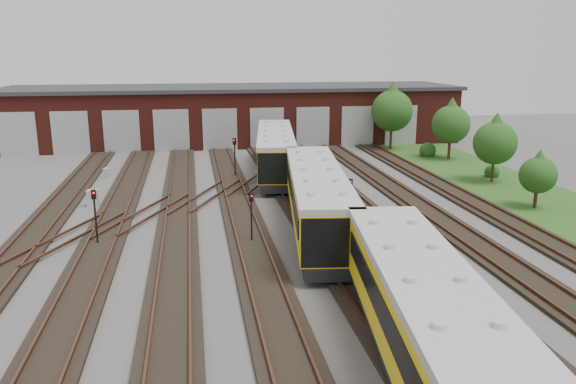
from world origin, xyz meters
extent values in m
plane|color=#4D4A48|center=(0.00, 0.00, 0.00)|extent=(120.00, 120.00, 0.00)
cube|color=#523020|center=(-13.28, 0.00, 0.26)|extent=(0.10, 70.00, 0.15)
cube|color=black|center=(-10.00, 0.00, 0.09)|extent=(2.40, 70.00, 0.18)
cube|color=#523020|center=(-10.72, 0.00, 0.26)|extent=(0.10, 70.00, 0.15)
cube|color=#523020|center=(-9.28, 0.00, 0.26)|extent=(0.10, 70.00, 0.15)
cube|color=black|center=(-6.00, 0.00, 0.09)|extent=(2.40, 70.00, 0.18)
cube|color=#523020|center=(-6.72, 0.00, 0.26)|extent=(0.10, 70.00, 0.15)
cube|color=#523020|center=(-5.28, 0.00, 0.26)|extent=(0.10, 70.00, 0.15)
cube|color=black|center=(-2.00, 0.00, 0.09)|extent=(2.40, 70.00, 0.18)
cube|color=#523020|center=(-2.72, 0.00, 0.26)|extent=(0.10, 70.00, 0.15)
cube|color=#523020|center=(-1.28, 0.00, 0.26)|extent=(0.10, 70.00, 0.15)
cube|color=black|center=(2.00, 0.00, 0.09)|extent=(2.40, 70.00, 0.18)
cube|color=#523020|center=(1.28, 0.00, 0.26)|extent=(0.10, 70.00, 0.15)
cube|color=#523020|center=(2.72, 0.00, 0.26)|extent=(0.10, 70.00, 0.15)
cube|color=black|center=(6.00, 0.00, 0.09)|extent=(2.40, 70.00, 0.18)
cube|color=#523020|center=(5.28, 0.00, 0.26)|extent=(0.10, 70.00, 0.15)
cube|color=#523020|center=(6.72, 0.00, 0.26)|extent=(0.10, 70.00, 0.15)
cube|color=black|center=(10.00, 0.00, 0.09)|extent=(2.40, 70.00, 0.18)
cube|color=#523020|center=(9.28, 0.00, 0.26)|extent=(0.10, 70.00, 0.15)
cube|color=#523020|center=(10.72, 0.00, 0.26)|extent=(0.10, 70.00, 0.15)
cube|color=black|center=(14.00, 0.00, 0.09)|extent=(2.40, 70.00, 0.18)
cube|color=#523020|center=(13.28, 0.00, 0.26)|extent=(0.10, 70.00, 0.15)
cube|color=#523020|center=(14.72, 0.00, 0.26)|extent=(0.10, 70.00, 0.15)
cube|color=#523020|center=(-8.00, 10.00, 0.26)|extent=(5.40, 9.62, 0.15)
cube|color=#523020|center=(-4.00, 14.00, 0.26)|extent=(5.40, 9.62, 0.15)
cube|color=#523020|center=(0.00, 18.00, 0.26)|extent=(5.40, 9.62, 0.15)
cube|color=#523020|center=(-12.00, 6.00, 0.26)|extent=(5.40, 9.62, 0.15)
cube|color=#523020|center=(4.00, 22.00, 0.26)|extent=(5.40, 9.62, 0.15)
cube|color=#551B15|center=(0.00, 40.00, 3.00)|extent=(50.00, 12.00, 6.00)
cube|color=#2C2C2E|center=(0.00, 40.00, 6.15)|extent=(51.00, 12.50, 0.40)
cube|color=#9B9DA0|center=(-22.00, 33.98, 2.20)|extent=(3.60, 0.12, 4.40)
cube|color=#9B9DA0|center=(-17.00, 33.98, 2.20)|extent=(3.60, 0.12, 4.40)
cube|color=#9B9DA0|center=(-12.00, 33.98, 2.20)|extent=(3.60, 0.12, 4.40)
cube|color=#9B9DA0|center=(-7.00, 33.98, 2.20)|extent=(3.60, 0.12, 4.40)
cube|color=#9B9DA0|center=(-2.00, 33.98, 2.20)|extent=(3.60, 0.12, 4.40)
cube|color=#9B9DA0|center=(3.00, 33.98, 2.20)|extent=(3.60, 0.12, 4.40)
cube|color=#9B9DA0|center=(8.00, 33.98, 2.20)|extent=(3.60, 0.12, 4.40)
cube|color=#9B9DA0|center=(13.00, 33.98, 2.20)|extent=(3.60, 0.12, 4.40)
cube|color=#9B9DA0|center=(18.00, 33.98, 2.20)|extent=(3.60, 0.12, 4.40)
cube|color=#2B501A|center=(19.00, 10.00, 0.03)|extent=(8.00, 55.00, 0.05)
cube|color=black|center=(2.00, -10.72, 0.65)|extent=(4.65, 16.43, 0.65)
cube|color=#FDAF0D|center=(2.00, -10.72, 2.17)|extent=(4.97, 16.48, 2.38)
cube|color=#B3B3AF|center=(2.00, -10.72, 3.53)|extent=(5.08, 16.49, 0.32)
cube|color=black|center=(0.58, -10.53, 2.44)|extent=(1.98, 14.18, 0.92)
cube|color=black|center=(3.42, -10.91, 2.44)|extent=(1.98, 14.18, 0.92)
cube|color=black|center=(2.00, 5.28, 0.65)|extent=(4.65, 16.43, 0.65)
cube|color=#FDAF0D|center=(2.00, 5.28, 2.17)|extent=(4.97, 16.48, 2.38)
cube|color=#B3B3AF|center=(2.00, 5.28, 3.53)|extent=(5.08, 16.49, 0.32)
cube|color=black|center=(0.58, 5.47, 2.44)|extent=(1.98, 14.18, 0.92)
cube|color=black|center=(3.42, 5.09, 2.44)|extent=(1.98, 14.18, 0.92)
cube|color=black|center=(2.00, 21.28, 0.65)|extent=(4.65, 16.43, 0.65)
cube|color=#FDAF0D|center=(2.00, 21.28, 2.17)|extent=(4.97, 16.48, 2.38)
cube|color=#B3B3AF|center=(2.00, 21.28, 3.53)|extent=(5.08, 16.49, 0.32)
cube|color=black|center=(0.58, 21.47, 2.44)|extent=(1.98, 14.18, 0.92)
cube|color=black|center=(3.42, 21.09, 2.44)|extent=(1.98, 14.18, 0.92)
cylinder|color=black|center=(-10.21, 5.02, 1.31)|extent=(0.10, 0.10, 2.61)
cube|color=black|center=(-10.21, 5.02, 2.87)|extent=(0.28, 0.21, 0.51)
sphere|color=red|center=(-10.21, 4.92, 2.97)|extent=(0.12, 0.12, 0.12)
cylinder|color=black|center=(-1.92, 3.98, 1.19)|extent=(0.09, 0.09, 2.37)
cube|color=black|center=(-1.92, 3.98, 2.60)|extent=(0.25, 0.19, 0.45)
sphere|color=red|center=(-1.92, 3.89, 2.69)|extent=(0.11, 0.11, 0.11)
cylinder|color=black|center=(4.30, 6.30, 1.19)|extent=(0.10, 0.10, 2.37)
cube|color=black|center=(4.30, 6.30, 2.61)|extent=(0.27, 0.21, 0.48)
sphere|color=red|center=(4.30, 6.20, 2.71)|extent=(0.12, 0.12, 0.12)
cylinder|color=black|center=(-1.49, 20.65, 1.38)|extent=(0.11, 0.11, 2.76)
cube|color=black|center=(-1.49, 20.65, 3.03)|extent=(0.31, 0.25, 0.54)
sphere|color=red|center=(-1.49, 20.55, 3.14)|extent=(0.13, 0.13, 0.13)
cube|color=#ABAEB1|center=(-11.73, 13.32, 0.57)|extent=(0.75, 0.65, 1.13)
cube|color=#ABAEB1|center=(-11.97, 22.02, 0.43)|extent=(0.63, 0.58, 0.86)
cube|color=#ABAEB1|center=(2.02, 7.93, 0.46)|extent=(0.68, 0.63, 0.92)
cube|color=#ABAEB1|center=(1.56, 20.81, 0.46)|extent=(0.68, 0.63, 0.91)
cube|color=#ABAEB1|center=(3.65, 13.96, 0.45)|extent=(0.57, 0.49, 0.89)
cylinder|color=#362118|center=(16.00, 31.57, 1.12)|extent=(0.26, 0.26, 2.23)
sphere|color=#184112|center=(16.00, 31.57, 4.09)|extent=(4.34, 4.34, 4.34)
cone|color=#184112|center=(16.00, 31.57, 5.64)|extent=(3.72, 3.72, 3.10)
cylinder|color=#362118|center=(19.57, 25.04, 0.93)|extent=(0.27, 0.27, 1.86)
sphere|color=#184112|center=(19.57, 25.04, 3.41)|extent=(3.62, 3.62, 3.62)
cone|color=#184112|center=(19.57, 25.04, 4.71)|extent=(3.10, 3.10, 2.59)
cylinder|color=#362118|center=(18.64, 15.27, 0.87)|extent=(0.20, 0.20, 1.74)
sphere|color=#184112|center=(18.64, 15.27, 3.20)|extent=(3.39, 3.39, 3.39)
cone|color=#184112|center=(18.64, 15.27, 4.41)|extent=(2.91, 2.91, 2.42)
cylinder|color=#362118|center=(17.52, 7.71, 0.62)|extent=(0.24, 0.24, 1.25)
sphere|color=#184112|center=(17.52, 7.71, 2.29)|extent=(2.43, 2.43, 2.43)
cone|color=#184112|center=(17.52, 7.71, 3.16)|extent=(2.08, 2.08, 1.73)
sphere|color=#184112|center=(18.19, 26.88, 0.82)|extent=(1.65, 1.65, 1.65)
sphere|color=#184112|center=(19.64, 17.04, 0.62)|extent=(1.25, 1.25, 1.25)
camera|label=1|loc=(-4.91, -25.15, 10.29)|focal=35.00mm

